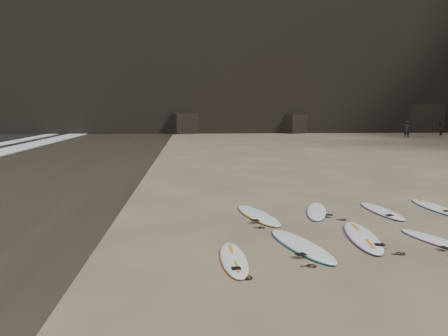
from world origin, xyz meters
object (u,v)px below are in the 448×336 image
object	(u,v)px
surfboard_2	(362,237)
surfboard_6	(317,211)
surfboard_3	(438,241)
person_b	(440,129)
surfboard_8	(435,207)
surfboard_1	(301,245)
surfboard_0	(234,259)
person_a	(407,129)
surfboard_7	(382,211)
surfboard_5	(258,215)

from	to	relation	value
surfboard_2	surfboard_6	xyz separation A→B (m)	(-0.36, 2.75, -0.01)
surfboard_3	person_b	size ratio (longest dim) A/B	1.43
surfboard_8	person_b	bearing A→B (deg)	57.37
surfboard_1	surfboard_6	world-z (taller)	surfboard_1
surfboard_0	person_a	size ratio (longest dim) A/B	1.26
surfboard_2	surfboard_3	world-z (taller)	surfboard_2
surfboard_7	person_b	size ratio (longest dim) A/B	1.57
surfboard_2	surfboard_7	world-z (taller)	surfboard_2
surfboard_8	person_b	distance (m)	41.36
person_a	person_b	size ratio (longest dim) A/B	1.15
surfboard_6	person_b	xyz separation A→B (m)	(24.94, 35.87, 0.73)
surfboard_7	person_b	xyz separation A→B (m)	(22.92, 36.00, 0.73)
surfboard_6	surfboard_5	bearing A→B (deg)	-152.23
surfboard_1	surfboard_3	xyz separation A→B (m)	(3.36, 0.10, -0.01)
surfboard_6	person_b	distance (m)	43.69
surfboard_5	surfboard_8	world-z (taller)	surfboard_5
surfboard_7	person_a	bearing A→B (deg)	56.68
surfboard_2	surfboard_8	bearing A→B (deg)	47.45
surfboard_3	person_a	distance (m)	39.55
person_a	surfboard_7	bearing A→B (deg)	80.02
surfboard_5	surfboard_8	distance (m)	5.86
surfboard_8	person_a	bearing A→B (deg)	62.48
surfboard_0	surfboard_6	world-z (taller)	surfboard_6
person_b	surfboard_6	bearing A→B (deg)	19.07
surfboard_3	surfboard_6	distance (m)	3.79
surfboard_0	person_a	world-z (taller)	person_a
surfboard_5	surfboard_7	world-z (taller)	surfboard_5
surfboard_5	surfboard_7	size ratio (longest dim) A/B	1.13
surfboard_2	person_a	size ratio (longest dim) A/B	1.55
surfboard_1	surfboard_2	world-z (taller)	same
surfboard_1	surfboard_7	bearing A→B (deg)	28.05
surfboard_6	surfboard_1	bearing A→B (deg)	-95.78
surfboard_2	surfboard_5	world-z (taller)	surfboard_2
surfboard_0	surfboard_1	distance (m)	1.83
surfboard_2	surfboard_8	xyz separation A→B (m)	(3.58, 2.99, -0.00)
surfboard_6	person_a	bearing A→B (deg)	75.37
surfboard_6	surfboard_7	bearing A→B (deg)	12.38
surfboard_3	surfboard_6	size ratio (longest dim) A/B	0.91
surfboard_0	surfboard_7	xyz separation A→B (m)	(4.98, 3.96, 0.00)
person_b	surfboard_5	bearing A→B (deg)	17.39
surfboard_0	surfboard_8	world-z (taller)	surfboard_8
surfboard_8	person_b	size ratio (longest dim) A/B	1.63
surfboard_2	surfboard_5	size ratio (longest dim) A/B	1.01
surfboard_7	surfboard_8	distance (m)	1.95
surfboard_8	surfboard_2	bearing A→B (deg)	-142.18
surfboard_0	surfboard_2	xyz separation A→B (m)	(3.33, 1.34, 0.01)
person_b	surfboard_3	bearing A→B (deg)	23.50
surfboard_0	person_a	bearing A→B (deg)	57.64
surfboard_3	surfboard_5	size ratio (longest dim) A/B	0.81
surfboard_2	surfboard_6	distance (m)	2.77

